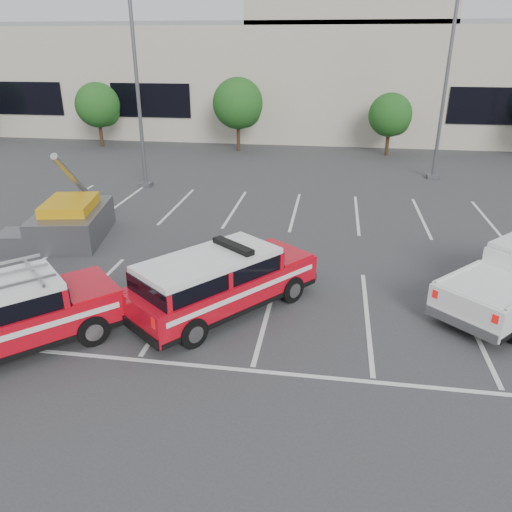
{
  "coord_description": "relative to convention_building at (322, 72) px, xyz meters",
  "views": [
    {
      "loc": [
        1.53,
        -12.09,
        6.82
      ],
      "look_at": [
        -0.55,
        1.3,
        1.05
      ],
      "focal_mm": 35.0,
      "sensor_mm": 36.0,
      "label": 1
    }
  ],
  "objects": [
    {
      "name": "tree_mid_right",
      "position": [
        4.91,
        -9.82,
        -2.22
      ],
      "size": [
        2.77,
        2.77,
        3.99
      ],
      "color": "#3F2B19",
      "rests_on": "ground"
    },
    {
      "name": "light_pole_mid",
      "position": [
        6.82,
        -15.86,
        0.47
      ],
      "size": [
        0.9,
        0.6,
        10.24
      ],
      "color": "#59595E",
      "rests_on": "ground"
    },
    {
      "name": "stall_markings",
      "position": [
        -0.18,
        -27.36,
        -4.71
      ],
      "size": [
        23.0,
        15.0,
        0.01
      ],
      "primitive_type": "cube",
      "color": "silver",
      "rests_on": "ground"
    },
    {
      "name": "tree_mid_left",
      "position": [
        -5.09,
        -9.82,
        -1.68
      ],
      "size": [
        3.37,
        3.37,
        4.85
      ],
      "color": "#3F2B19",
      "rests_on": "ground"
    },
    {
      "name": "ladder_suv",
      "position": [
        -6.08,
        -34.8,
        -3.92
      ],
      "size": [
        5.01,
        5.01,
        2.0
      ],
      "rotation": [
        0.0,
        0.0,
        -0.79
      ],
      "color": "#B30816",
      "rests_on": "ground"
    },
    {
      "name": "tree_left",
      "position": [
        -15.09,
        -9.82,
        -1.95
      ],
      "size": [
        3.07,
        3.07,
        4.42
      ],
      "color": "#3F2B19",
      "rests_on": "ground"
    },
    {
      "name": "fire_chief_suv",
      "position": [
        -1.45,
        -32.11,
        -3.95
      ],
      "size": [
        4.89,
        5.41,
        1.89
      ],
      "rotation": [
        0.0,
        0.0,
        -0.68
      ],
      "color": "#B30816",
      "rests_on": "ground"
    },
    {
      "name": "utility_rig",
      "position": [
        -8.32,
        -27.58,
        -4.04
      ],
      "size": [
        3.51,
        4.39,
        3.41
      ],
      "rotation": [
        0.0,
        0.0,
        0.19
      ],
      "color": "#59595E",
      "rests_on": "ground"
    },
    {
      "name": "ground",
      "position": [
        -0.18,
        -31.86,
        -4.72
      ],
      "size": [
        120.0,
        120.0,
        0.0
      ],
      "primitive_type": "plane",
      "color": "#343437",
      "rests_on": "ground"
    },
    {
      "name": "light_pole_left",
      "position": [
        -8.18,
        -19.86,
        0.47
      ],
      "size": [
        0.9,
        0.6,
        10.24
      ],
      "color": "#59595E",
      "rests_on": "ground"
    },
    {
      "name": "convention_building",
      "position": [
        0.0,
        0.0,
        0.0
      ],
      "size": [
        60.0,
        16.99,
        13.2
      ],
      "color": "#BDB4A0",
      "rests_on": "ground"
    }
  ]
}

